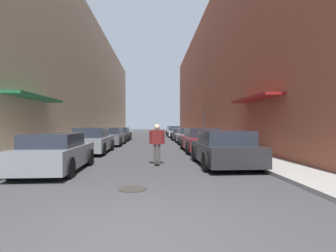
% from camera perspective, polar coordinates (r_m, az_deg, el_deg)
% --- Properties ---
extents(ground, '(115.17, 115.17, 0.00)m').
position_cam_1_polar(ground, '(24.84, -3.76, -3.28)').
color(ground, '#38383A').
extents(curb_strip_left, '(1.80, 52.35, 0.12)m').
position_cam_1_polar(curb_strip_left, '(30.52, -12.91, -2.48)').
color(curb_strip_left, gray).
rests_on(curb_strip_left, ground).
extents(curb_strip_right, '(1.80, 52.35, 0.12)m').
position_cam_1_polar(curb_strip_right, '(30.41, 5.71, -2.48)').
color(curb_strip_right, gray).
rests_on(curb_strip_right, ground).
extents(building_row_left, '(4.90, 52.35, 12.73)m').
position_cam_1_polar(building_row_left, '(31.47, -18.21, 9.11)').
color(building_row_left, tan).
rests_on(building_row_left, ground).
extents(building_row_right, '(4.90, 52.35, 13.94)m').
position_cam_1_polar(building_row_right, '(31.39, 11.04, 10.27)').
color(building_row_right, brown).
rests_on(building_row_right, ground).
extents(parked_car_left_0, '(1.87, 3.96, 1.30)m').
position_cam_1_polar(parked_car_left_0, '(9.69, -23.32, -5.43)').
color(parked_car_left_0, gray).
rests_on(parked_car_left_0, ground).
extents(parked_car_left_1, '(1.85, 4.36, 1.42)m').
position_cam_1_polar(parked_car_left_1, '(15.08, -16.10, -3.13)').
color(parked_car_left_1, gray).
rests_on(parked_car_left_1, ground).
extents(parked_car_left_2, '(1.93, 4.49, 1.33)m').
position_cam_1_polar(parked_car_left_2, '(20.44, -12.28, -2.28)').
color(parked_car_left_2, '#515459').
rests_on(parked_car_left_2, ground).
extents(parked_car_left_3, '(2.03, 4.02, 1.29)m').
position_cam_1_polar(parked_car_left_3, '(25.49, -10.52, -1.76)').
color(parked_car_left_3, '#232326').
rests_on(parked_car_left_3, ground).
extents(parked_car_right_0, '(2.07, 4.08, 1.36)m').
position_cam_1_polar(parked_car_right_0, '(10.35, 12.11, -4.89)').
color(parked_car_right_0, '#232326').
rests_on(parked_car_right_0, ground).
extents(parked_car_right_1, '(2.08, 4.65, 1.37)m').
position_cam_1_polar(parked_car_right_1, '(15.36, 7.21, -3.11)').
color(parked_car_right_1, maroon).
rests_on(parked_car_right_1, ground).
extents(parked_car_right_2, '(1.90, 4.28, 1.29)m').
position_cam_1_polar(parked_car_right_2, '(21.24, 4.42, -2.23)').
color(parked_car_right_2, '#B7B7BC').
rests_on(parked_car_right_2, ground).
extents(parked_car_right_3, '(1.92, 4.05, 1.16)m').
position_cam_1_polar(parked_car_right_3, '(26.65, 2.70, -1.78)').
color(parked_car_right_3, '#232326').
rests_on(parked_car_right_3, ground).
extents(parked_car_right_4, '(2.09, 4.36, 1.24)m').
position_cam_1_polar(parked_car_right_4, '(32.38, 1.69, -1.34)').
color(parked_car_right_4, '#B7B7BC').
rests_on(parked_car_right_4, ground).
extents(parked_car_right_5, '(2.05, 4.39, 1.32)m').
position_cam_1_polar(parked_car_right_5, '(37.42, 1.18, -1.05)').
color(parked_car_right_5, '#B7B7BC').
rests_on(parked_car_right_5, ground).
extents(skateboarder, '(0.61, 0.78, 1.61)m').
position_cam_1_polar(skateboarder, '(10.41, -2.41, -3.02)').
color(skateboarder, black).
rests_on(skateboarder, ground).
extents(manhole_cover, '(0.70, 0.70, 0.02)m').
position_cam_1_polar(manhole_cover, '(6.72, -7.72, -13.41)').
color(manhole_cover, '#332D28').
rests_on(manhole_cover, ground).
extents(traffic_light, '(0.16, 0.22, 3.39)m').
position_cam_1_polar(traffic_light, '(26.16, 7.90, 1.78)').
color(traffic_light, '#2D2D2D').
rests_on(traffic_light, curb_strip_right).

